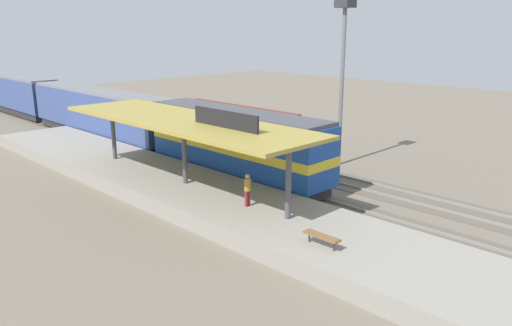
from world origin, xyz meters
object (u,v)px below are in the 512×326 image
Objects in this scene: freight_car at (232,129)px; person_waiting at (247,188)px; passenger_carriage_front at (99,113)px; passenger_carriage_rear at (12,92)px; platform_bench at (322,236)px; locomotive at (236,144)px; light_mast at (343,47)px.

person_waiting is (-9.37, -11.36, -0.12)m from freight_car.
passenger_carriage_front is 20.80m from passenger_carriage_rear.
platform_bench is at bearing -101.43° from passenger_carriage_front.
passenger_carriage_rear is 45.03m from person_waiting.
locomotive reaches higher than freight_car.
locomotive is 18.00m from passenger_carriage_front.
light_mast reaches higher than person_waiting.
light_mast is (7.80, -2.57, 5.99)m from locomotive.
locomotive is at bearing -130.50° from freight_car.
person_waiting reaches higher than platform_bench.
platform_bench is 50.83m from passenger_carriage_rear.
light_mast reaches higher than locomotive.
passenger_carriage_rear is at bearing 83.22° from platform_bench.
platform_bench is 30.28m from passenger_carriage_front.
freight_car is 7.02× the size of person_waiting.
platform_bench is 0.08× the size of passenger_carriage_rear.
person_waiting is (-4.77, -23.98, -0.46)m from passenger_carriage_front.
locomotive is at bearing -90.00° from passenger_carriage_front.
person_waiting is at bearing -164.84° from light_mast.
passenger_carriage_front is at bearing 90.00° from locomotive.
passenger_carriage_rear is at bearing 97.84° from freight_car.
locomotive is 0.72× the size of passenger_carriage_front.
passenger_carriage_front reaches higher than platform_bench.
passenger_carriage_front reaches higher than person_waiting.
freight_car is at bearing 50.48° from person_waiting.
locomotive is 38.80m from passenger_carriage_rear.
platform_bench is 0.99× the size of person_waiting.
light_mast is (13.80, 9.10, 7.05)m from platform_bench.
platform_bench is at bearing -96.78° from passenger_carriage_rear.
passenger_carriage_front is 1.00× the size of passenger_carriage_rear.
locomotive reaches higher than passenger_carriage_front.
person_waiting is at bearing -96.09° from passenger_carriage_rear.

